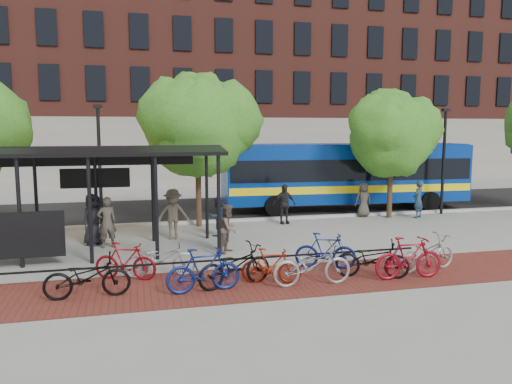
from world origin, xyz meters
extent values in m
plane|color=#9E9E99|center=(0.00, 0.00, 0.00)|extent=(160.00, 160.00, 0.00)
cube|color=black|center=(0.00, 8.00, 0.01)|extent=(160.00, 8.00, 0.01)
cube|color=#B7B7B2|center=(0.00, 4.00, 0.06)|extent=(160.00, 0.25, 0.12)
cube|color=maroon|center=(-2.00, -5.00, 0.00)|extent=(24.00, 3.00, 0.01)
cube|color=black|center=(-3.30, -4.10, 0.00)|extent=(12.00, 0.05, 0.95)
cube|color=brown|center=(10.00, 26.00, 10.00)|extent=(55.00, 14.00, 20.00)
cube|color=#7A664C|center=(-16.00, 40.00, 15.00)|extent=(22.00, 22.00, 30.00)
cylinder|color=black|center=(-9.00, -1.85, 1.65)|extent=(0.12, 0.12, 3.30)
cylinder|color=black|center=(-9.00, 0.85, 1.65)|extent=(0.12, 0.12, 3.30)
cylinder|color=black|center=(-7.00, -1.85, 1.65)|extent=(0.12, 0.12, 3.30)
cylinder|color=black|center=(-7.00, 0.85, 1.65)|extent=(0.12, 0.12, 3.30)
cylinder|color=black|center=(-5.00, -1.85, 1.65)|extent=(0.12, 0.12, 3.30)
cylinder|color=black|center=(-5.00, 0.85, 1.65)|extent=(0.12, 0.12, 3.30)
cylinder|color=black|center=(-3.00, -1.85, 1.65)|extent=(0.12, 0.12, 3.30)
cylinder|color=black|center=(-3.00, 0.85, 1.65)|extent=(0.12, 0.12, 3.30)
cube|color=black|center=(-8.00, -1.20, 3.45)|extent=(10.60, 1.65, 0.29)
cube|color=black|center=(-8.00, 0.20, 3.45)|extent=(10.60, 1.65, 0.29)
cube|color=black|center=(-8.00, 0.90, 3.05)|extent=(9.00, 0.10, 0.40)
cube|color=black|center=(-7.00, 0.95, 2.40)|extent=(2.40, 0.12, 0.70)
cube|color=#FF7200|center=(-7.00, 1.03, 2.40)|extent=(2.20, 0.02, 0.55)
cylinder|color=#382619|center=(-3.00, 3.30, 1.26)|extent=(0.24, 0.24, 2.52)
sphere|color=#39701E|center=(-3.00, 3.30, 4.20)|extent=(4.20, 4.20, 4.20)
sphere|color=#39701E|center=(-1.95, 3.50, 4.50)|extent=(3.36, 3.36, 3.36)
sphere|color=#39701E|center=(-3.84, 3.00, 4.60)|extent=(3.15, 3.15, 3.15)
sphere|color=#39701E|center=(-2.90, 3.70, 5.00)|extent=(2.94, 2.94, 2.94)
cylinder|color=#382619|center=(6.00, 3.30, 1.14)|extent=(0.24, 0.24, 2.27)
sphere|color=#39701E|center=(6.00, 3.30, 3.79)|extent=(3.80, 3.80, 3.80)
sphere|color=#39701E|center=(6.95, 3.50, 4.09)|extent=(3.04, 3.04, 3.04)
sphere|color=#39701E|center=(5.24, 3.00, 4.20)|extent=(2.85, 2.85, 2.85)
sphere|color=#39701E|center=(6.10, 3.70, 4.59)|extent=(2.66, 2.66, 2.66)
cylinder|color=black|center=(-7.00, 3.60, 2.50)|extent=(0.14, 0.14, 5.00)
cube|color=black|center=(-7.00, 3.60, 5.05)|extent=(0.35, 0.20, 0.15)
cylinder|color=black|center=(9.00, 3.60, 2.50)|extent=(0.14, 0.14, 5.00)
cube|color=black|center=(9.00, 3.60, 5.05)|extent=(0.35, 0.20, 0.15)
cube|color=navy|center=(4.94, 6.01, 1.91)|extent=(12.72, 3.43, 2.89)
cube|color=black|center=(4.94, 6.01, 2.15)|extent=(12.47, 3.45, 1.05)
cube|color=yellow|center=(4.94, 6.01, 1.21)|extent=(12.60, 3.47, 0.37)
cube|color=navy|center=(4.94, 6.01, 3.30)|extent=(12.46, 3.14, 0.19)
cylinder|color=black|center=(0.85, 4.87, 0.50)|extent=(1.02, 0.35, 1.01)
cylinder|color=black|center=(1.00, 7.59, 0.50)|extent=(1.02, 0.35, 1.01)
cylinder|color=black|center=(8.89, 4.42, 0.50)|extent=(1.02, 0.35, 1.01)
cylinder|color=black|center=(9.04, 7.14, 0.50)|extent=(1.02, 0.35, 1.01)
imported|color=black|center=(-6.85, -5.20, 0.54)|extent=(2.09, 0.79, 1.09)
imported|color=maroon|center=(-5.96, -3.88, 0.53)|extent=(1.82, 1.10, 1.06)
imported|color=#A5A4A7|center=(-5.00, -3.81, 0.52)|extent=(1.99, 0.72, 1.04)
imported|color=navy|center=(-4.01, -5.45, 0.58)|extent=(1.97, 0.73, 1.16)
imported|color=black|center=(-3.15, -5.18, 0.56)|extent=(2.27, 1.39, 1.13)
imported|color=maroon|center=(-2.14, -5.16, 0.49)|extent=(1.69, 0.93, 0.98)
imported|color=#959597|center=(-1.13, -5.57, 0.57)|extent=(2.16, 0.76, 1.13)
imported|color=navy|center=(-0.18, -4.15, 0.54)|extent=(1.87, 1.13, 1.09)
imported|color=black|center=(0.74, -5.33, 0.54)|extent=(2.15, 1.44, 1.07)
imported|color=maroon|center=(1.66, -5.69, 0.60)|extent=(2.02, 0.62, 1.20)
imported|color=#A5A5A7|center=(2.63, -5.07, 0.54)|extent=(2.15, 1.13, 1.08)
imported|color=black|center=(-7.13, 0.75, 0.93)|extent=(1.06, 1.06, 1.86)
imported|color=#49413A|center=(-6.62, 0.17, 0.91)|extent=(0.74, 0.58, 1.81)
imported|color=#1E2E47|center=(-2.55, 1.20, 0.77)|extent=(0.94, 0.89, 1.53)
imported|color=brown|center=(-4.26, 1.03, 0.96)|extent=(1.28, 0.79, 1.91)
imported|color=black|center=(0.72, 2.99, 0.88)|extent=(1.04, 0.47, 1.75)
imported|color=#453F37|center=(4.91, 3.80, 0.82)|extent=(0.81, 0.53, 1.63)
imported|color=#21384F|center=(7.26, 2.89, 0.88)|extent=(0.77, 0.71, 1.76)
imported|color=brown|center=(-2.62, -1.50, 0.82)|extent=(0.98, 1.01, 1.65)
camera|label=1|loc=(-5.67, -17.74, 4.14)|focal=35.00mm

